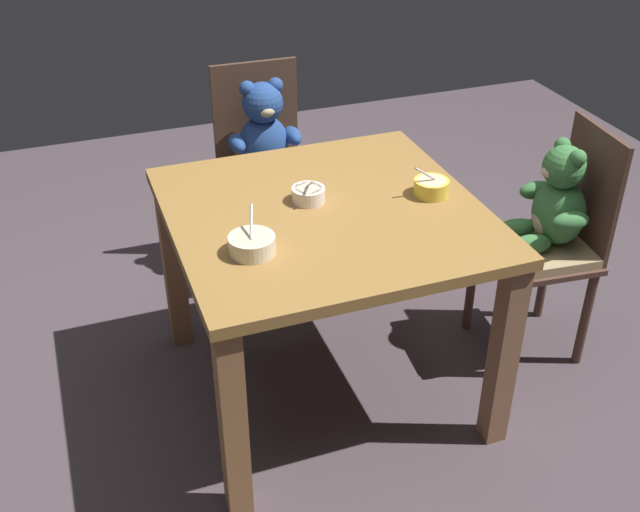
# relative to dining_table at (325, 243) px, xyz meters

# --- Properties ---
(ground_plane) EXTENTS (5.20, 5.20, 0.04)m
(ground_plane) POSITION_rel_dining_table_xyz_m (0.00, 0.00, -0.64)
(ground_plane) COLOR #473C42
(dining_table) EXTENTS (1.01, 1.00, 0.75)m
(dining_table) POSITION_rel_dining_table_xyz_m (0.00, 0.00, 0.00)
(dining_table) COLOR olive
(dining_table) RESTS_ON ground_plane
(teddy_chair_near_right) EXTENTS (0.42, 0.41, 0.91)m
(teddy_chair_near_right) POSITION_rel_dining_table_xyz_m (0.87, -0.05, -0.06)
(teddy_chair_near_right) COLOR #4A3126
(teddy_chair_near_right) RESTS_ON ground_plane
(teddy_chair_far_center) EXTENTS (0.42, 0.41, 0.92)m
(teddy_chair_far_center) POSITION_rel_dining_table_xyz_m (0.05, 0.87, -0.05)
(teddy_chair_far_center) COLOR #4B3225
(teddy_chair_far_center) RESTS_ON ground_plane
(porridge_bowl_white_center) EXTENTS (0.11, 0.12, 0.10)m
(porridge_bowl_white_center) POSITION_rel_dining_table_xyz_m (-0.03, 0.07, 0.15)
(porridge_bowl_white_center) COLOR silver
(porridge_bowl_white_center) RESTS_ON dining_table
(porridge_bowl_yellow_near_right) EXTENTS (0.13, 0.12, 0.11)m
(porridge_bowl_yellow_near_right) POSITION_rel_dining_table_xyz_m (0.37, -0.02, 0.16)
(porridge_bowl_yellow_near_right) COLOR yellow
(porridge_bowl_yellow_near_right) RESTS_ON dining_table
(porridge_bowl_cream_near_left) EXTENTS (0.14, 0.15, 0.12)m
(porridge_bowl_cream_near_left) POSITION_rel_dining_table_xyz_m (-0.30, -0.17, 0.16)
(porridge_bowl_cream_near_left) COLOR beige
(porridge_bowl_cream_near_left) RESTS_ON dining_table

